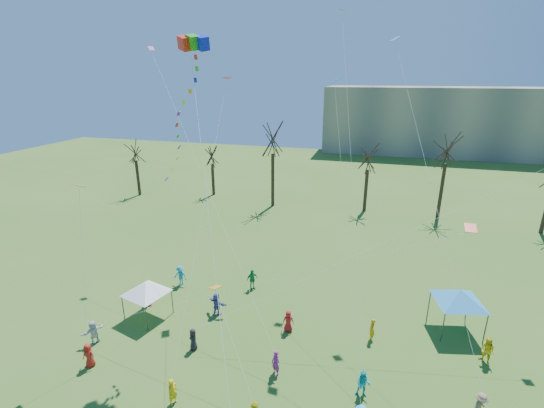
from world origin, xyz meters
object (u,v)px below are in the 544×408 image
(distant_building, at_px, (459,122))
(canopy_tent_blue, at_px, (459,296))
(canopy_tent_white, at_px, (146,288))
(big_box_kite, at_px, (186,123))

(distant_building, bearing_deg, canopy_tent_blue, -98.95)
(canopy_tent_white, bearing_deg, distant_building, 65.86)
(distant_building, bearing_deg, big_box_kite, -111.49)
(distant_building, xyz_separation_m, canopy_tent_white, (-33.29, -74.29, -5.02))
(canopy_tent_white, distance_m, canopy_tent_blue, 22.78)
(big_box_kite, bearing_deg, canopy_tent_white, -175.67)
(big_box_kite, height_order, canopy_tent_blue, big_box_kite)
(distant_building, distance_m, canopy_tent_blue, 70.71)
(big_box_kite, relative_size, canopy_tent_blue, 4.92)
(big_box_kite, distance_m, canopy_tent_blue, 22.16)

